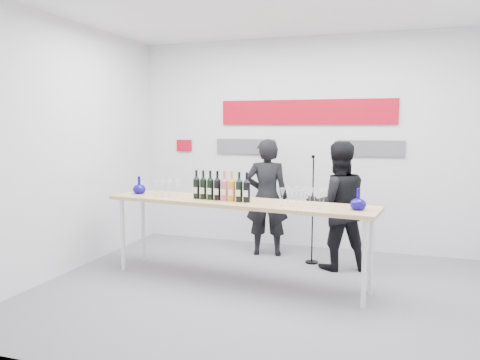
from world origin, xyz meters
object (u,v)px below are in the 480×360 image
object	(u,v)px
tasting_table	(237,207)
presenter_left	(267,197)
mic_stand	(312,230)
presenter_right	(337,206)

from	to	relation	value
tasting_table	presenter_left	bearing A→B (deg)	95.16
mic_stand	tasting_table	bearing A→B (deg)	-145.69
presenter_left	mic_stand	xyz separation A→B (m)	(0.66, -0.20, -0.37)
presenter_left	presenter_right	size ratio (longest dim) A/B	1.01
tasting_table	presenter_left	xyz separation A→B (m)	(0.03, 1.18, -0.06)
tasting_table	presenter_right	bearing A→B (deg)	46.55
presenter_left	presenter_right	xyz separation A→B (m)	(0.98, -0.33, -0.01)
presenter_left	mic_stand	distance (m)	0.78
tasting_table	presenter_left	distance (m)	1.18
tasting_table	presenter_left	size ratio (longest dim) A/B	1.98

